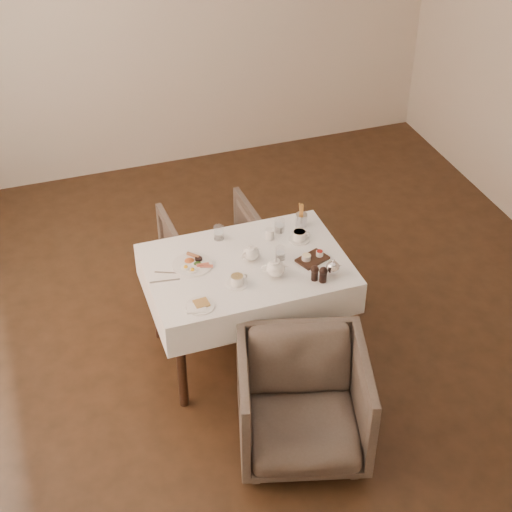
{
  "coord_description": "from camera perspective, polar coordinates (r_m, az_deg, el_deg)",
  "views": [
    {
      "loc": [
        -1.65,
        -4.02,
        3.78
      ],
      "look_at": [
        -0.36,
        -0.27,
        0.82
      ],
      "focal_mm": 55.0,
      "sensor_mm": 36.0,
      "label": 1
    }
  ],
  "objects": [
    {
      "name": "armchair_far",
      "position": [
        5.89,
        -3.16,
        0.52
      ],
      "size": [
        0.7,
        0.71,
        0.62
      ],
      "primitive_type": "imported",
      "rotation": [
        0.0,
        0.0,
        3.19
      ],
      "color": "#4B3F37",
      "rests_on": "ground"
    },
    {
      "name": "table",
      "position": [
        5.07,
        -0.69,
        -1.61
      ],
      "size": [
        1.28,
        0.88,
        0.75
      ],
      "color": "black",
      "rests_on": "ground"
    },
    {
      "name": "cutlery_fork",
      "position": [
        4.95,
        -6.37,
        -1.22
      ],
      "size": [
        0.17,
        0.08,
        0.0
      ],
      "primitive_type": "cube",
      "rotation": [
        0.0,
        0.0,
        1.16
      ],
      "color": "silver",
      "rests_on": "table"
    },
    {
      "name": "side_plate",
      "position": [
        4.67,
        -4.13,
        -3.65
      ],
      "size": [
        0.18,
        0.17,
        0.02
      ],
      "rotation": [
        0.0,
        0.0,
        -0.13
      ],
      "color": "white",
      "rests_on": "table"
    },
    {
      "name": "pepper_mill_left",
      "position": [
        4.85,
        4.29,
        -1.23
      ],
      "size": [
        0.07,
        0.07,
        0.11
      ],
      "primitive_type": null,
      "rotation": [
        0.0,
        0.0,
        -0.39
      ],
      "color": "black",
      "rests_on": "table"
    },
    {
      "name": "glass_mid",
      "position": [
        5.01,
        1.79,
        0.21
      ],
      "size": [
        0.07,
        0.07,
        0.09
      ],
      "primitive_type": "cylinder",
      "rotation": [
        0.0,
        0.0,
        0.11
      ],
      "color": "silver",
      "rests_on": "table"
    },
    {
      "name": "creamer",
      "position": [
        5.2,
        1.01,
        1.62
      ],
      "size": [
        0.07,
        0.07,
        0.07
      ],
      "primitive_type": "cylinder",
      "rotation": [
        0.0,
        0.0,
        -0.14
      ],
      "color": "white",
      "rests_on": "table"
    },
    {
      "name": "glass_left",
      "position": [
        5.2,
        -2.72,
        1.71
      ],
      "size": [
        0.07,
        0.07,
        0.1
      ],
      "primitive_type": "cylinder",
      "rotation": [
        0.0,
        0.0,
        0.03
      ],
      "color": "silver",
      "rests_on": "table"
    },
    {
      "name": "glass_right",
      "position": [
        5.26,
        1.72,
        2.24
      ],
      "size": [
        0.08,
        0.08,
        0.1
      ],
      "primitive_type": "cylinder",
      "rotation": [
        0.0,
        0.0,
        -0.22
      ],
      "color": "silver",
      "rests_on": "table"
    },
    {
      "name": "pepper_mill_right",
      "position": [
        4.84,
        4.91,
        -1.35
      ],
      "size": [
        0.06,
        0.06,
        0.11
      ],
      "primitive_type": null,
      "rotation": [
        0.0,
        0.0,
        0.12
      ],
      "color": "black",
      "rests_on": "table"
    },
    {
      "name": "cutlery_knife",
      "position": [
        4.88,
        -6.65,
        -1.82
      ],
      "size": [
        0.19,
        0.04,
        0.0
      ],
      "primitive_type": "cube",
      "rotation": [
        0.0,
        0.0,
        1.44
      ],
      "color": "silver",
      "rests_on": "table"
    },
    {
      "name": "armchair_near",
      "position": [
        4.67,
        3.41,
        -10.58
      ],
      "size": [
        0.93,
        0.94,
        0.7
      ],
      "primitive_type": "imported",
      "rotation": [
        0.0,
        0.0,
        -0.28
      ],
      "color": "#4B3F37",
      "rests_on": "ground"
    },
    {
      "name": "silver_pot",
      "position": [
        4.89,
        5.61,
        -0.81
      ],
      "size": [
        0.12,
        0.11,
        0.12
      ],
      "primitive_type": null,
      "rotation": [
        0.0,
        0.0,
        0.17
      ],
      "color": "white",
      "rests_on": "table"
    },
    {
      "name": "breakfast_plate",
      "position": [
        4.99,
        -4.64,
        -0.57
      ],
      "size": [
        0.25,
        0.25,
        0.03
      ],
      "rotation": [
        0.0,
        0.0,
        0.29
      ],
      "color": "white",
      "rests_on": "table"
    },
    {
      "name": "teapot_front",
      "position": [
        4.86,
        1.42,
        -0.81
      ],
      "size": [
        0.19,
        0.16,
        0.13
      ],
      "primitive_type": null,
      "rotation": [
        0.0,
        0.0,
        -0.24
      ],
      "color": "white",
      "rests_on": "table"
    },
    {
      "name": "condiment_board",
      "position": [
        5.03,
        4.1,
        -0.16
      ],
      "size": [
        0.23,
        0.19,
        0.05
      ],
      "rotation": [
        0.0,
        0.0,
        0.37
      ],
      "color": "black",
      "rests_on": "table"
    },
    {
      "name": "teacup_near",
      "position": [
        4.81,
        -1.38,
        -1.8
      ],
      "size": [
        0.13,
        0.13,
        0.07
      ],
      "rotation": [
        0.0,
        0.0,
        0.17
      ],
      "color": "white",
      "rests_on": "table"
    },
    {
      "name": "fries_cup",
      "position": [
        5.31,
        3.32,
        2.87
      ],
      "size": [
        0.08,
        0.08,
        0.17
      ],
      "rotation": [
        0.0,
        0.0,
        -0.38
      ],
      "color": "silver",
      "rests_on": "table"
    },
    {
      "name": "teacup_far",
      "position": [
        5.2,
        3.18,
        1.46
      ],
      "size": [
        0.14,
        0.14,
        0.07
      ],
      "rotation": [
        0.0,
        0.0,
        -0.29
      ],
      "color": "white",
      "rests_on": "table"
    },
    {
      "name": "teapot_centre",
      "position": [
        5.0,
        -0.36,
        0.28
      ],
      "size": [
        0.17,
        0.15,
        0.12
      ],
      "primitive_type": null,
      "rotation": [
        0.0,
        0.0,
        0.33
      ],
      "color": "white",
      "rests_on": "table"
    }
  ]
}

